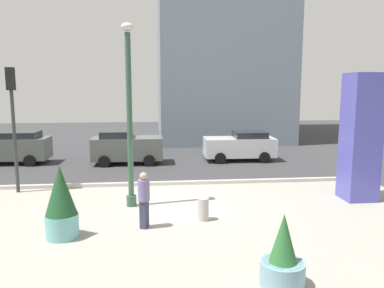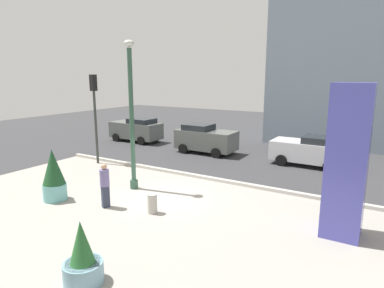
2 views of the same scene
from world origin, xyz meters
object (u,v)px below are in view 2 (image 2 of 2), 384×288
car_curb_east (205,139)px  lamp_post (132,119)px  potted_plant_by_pillar (83,260)px  traffic_light_corner (95,105)px  potted_plant_mid_plaza (54,176)px  car_curb_west (310,150)px  car_intersection (136,130)px  pedestrian_on_sidewalk (105,183)px  concrete_bollard (152,204)px  art_pillar_blue (347,162)px

car_curb_east → lamp_post: bearing=-85.1°
potted_plant_by_pillar → traffic_light_corner: size_ratio=0.32×
potted_plant_mid_plaza → car_curb_west: (7.78, 10.97, -0.17)m
car_intersection → pedestrian_on_sidewalk: bearing=-54.9°
car_curb_west → concrete_bollard: bearing=-109.6°
car_curb_west → car_curb_east: bearing=-177.7°
car_curb_east → car_curb_west: bearing=2.3°
concrete_bollard → car_curb_east: (-3.09, 9.70, 0.58)m
potted_plant_mid_plaza → potted_plant_by_pillar: bearing=-31.2°
lamp_post → traffic_light_corner: 5.32m
car_intersection → potted_plant_mid_plaza: bearing=-65.0°
traffic_light_corner → car_curb_west: (10.72, 5.86, -2.52)m
art_pillar_blue → potted_plant_mid_plaza: size_ratio=2.26×
potted_plant_by_pillar → car_curb_west: 14.45m
concrete_bollard → lamp_post: bearing=143.8°
traffic_light_corner → car_curb_west: 12.48m
art_pillar_blue → potted_plant_mid_plaza: bearing=-165.3°
lamp_post → car_curb_west: (5.95, 8.20, -2.29)m
car_curb_west → car_intersection: bearing=178.4°
potted_plant_mid_plaza → car_curb_east: size_ratio=0.55×
potted_plant_mid_plaza → car_curb_west: 13.45m
car_curb_east → pedestrian_on_sidewalk: (1.19, -10.19, 0.03)m
concrete_bollard → car_intersection: 14.07m
art_pillar_blue → car_curb_west: 8.79m
potted_plant_by_pillar → pedestrian_on_sidewalk: pedestrian_on_sidewalk is taller
potted_plant_mid_plaza → concrete_bollard: 4.41m
potted_plant_by_pillar → car_curb_west: bearing=80.6°
car_curb_east → pedestrian_on_sidewalk: size_ratio=2.23×
potted_plant_mid_plaza → pedestrian_on_sidewalk: bearing=12.4°
car_curb_east → traffic_light_corner: bearing=-126.2°
pedestrian_on_sidewalk → potted_plant_mid_plaza: bearing=-167.6°
art_pillar_blue → concrete_bollard: art_pillar_blue is taller
potted_plant_mid_plaza → traffic_light_corner: bearing=119.9°
traffic_light_corner → lamp_post: bearing=-26.1°
potted_plant_mid_plaza → car_curb_west: potted_plant_mid_plaza is taller
car_curb_east → car_curb_west: car_curb_east is taller
lamp_post → art_pillar_blue: lamp_post is taller
potted_plant_by_pillar → concrete_bollard: potted_plant_by_pillar is taller
car_curb_west → art_pillar_blue: bearing=-71.7°
lamp_post → potted_plant_by_pillar: lamp_post is taller
pedestrian_on_sidewalk → car_intersection: bearing=125.1°
art_pillar_blue → car_curb_east: 12.35m
pedestrian_on_sidewalk → traffic_light_corner: bearing=139.0°
potted_plant_by_pillar → pedestrian_on_sidewalk: size_ratio=0.93×
lamp_post → concrete_bollard: lamp_post is taller
pedestrian_on_sidewalk → art_pillar_blue: bearing=15.4°
concrete_bollard → traffic_light_corner: (-7.18, 4.10, 3.02)m
pedestrian_on_sidewalk → potted_plant_by_pillar: bearing=-51.0°
art_pillar_blue → pedestrian_on_sidewalk: 8.58m
art_pillar_blue → car_curb_east: art_pillar_blue is taller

